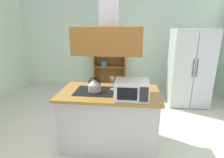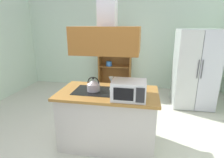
{
  "view_description": "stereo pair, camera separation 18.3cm",
  "coord_description": "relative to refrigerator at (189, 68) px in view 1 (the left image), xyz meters",
  "views": [
    {
      "loc": [
        0.49,
        -2.55,
        1.87
      ],
      "look_at": [
        0.16,
        0.35,
        1.0
      ],
      "focal_mm": 28.83,
      "sensor_mm": 36.0,
      "label": 1
    },
    {
      "loc": [
        0.67,
        -2.52,
        1.87
      ],
      "look_at": [
        0.16,
        0.35,
        1.0
      ],
      "focal_mm": 28.83,
      "sensor_mm": 36.0,
      "label": 2
    }
  ],
  "objects": [
    {
      "name": "dish_cabinet",
      "position": [
        -2.03,
        0.97,
        -0.14
      ],
      "size": [
        0.97,
        0.4,
        1.71
      ],
      "color": "brown",
      "rests_on": "ground"
    },
    {
      "name": "cutting_board",
      "position": [
        -1.4,
        -1.69,
        0.01
      ],
      "size": [
        0.35,
        0.25,
        0.02
      ],
      "primitive_type": "cube",
      "rotation": [
        0.0,
        0.0,
        -0.04
      ],
      "color": "tan",
      "rests_on": "kitchen_island"
    },
    {
      "name": "microwave",
      "position": [
        -1.35,
        -2.03,
        0.13
      ],
      "size": [
        0.46,
        0.35,
        0.26
      ],
      "color": "silver",
      "rests_on": "kitchen_island"
    },
    {
      "name": "wine_glass_on_counter",
      "position": [
        -1.66,
        -1.7,
        0.15
      ],
      "size": [
        0.08,
        0.08,
        0.21
      ],
      "color": "silver",
      "rests_on": "kitchen_island"
    },
    {
      "name": "kettle",
      "position": [
        -1.92,
        -1.81,
        0.09
      ],
      "size": [
        0.2,
        0.2,
        0.22
      ],
      "color": "#BAB3C2",
      "rests_on": "kitchen_island"
    },
    {
      "name": "ground_plane",
      "position": [
        -1.85,
        -1.81,
        -0.9
      ],
      "size": [
        7.8,
        7.8,
        0.0
      ],
      "primitive_type": "plane",
      "color": "beige"
    },
    {
      "name": "refrigerator",
      "position": [
        0.0,
        0.0,
        0.0
      ],
      "size": [
        0.9,
        0.77,
        1.8
      ],
      "color": "#B6C0BE",
      "rests_on": "ground"
    },
    {
      "name": "range_hood",
      "position": [
        -1.69,
        -1.81,
        0.88
      ],
      "size": [
        0.9,
        0.7,
        1.2
      ],
      "color": "#945923"
    },
    {
      "name": "kitchen_island",
      "position": [
        -1.69,
        -1.81,
        -0.45
      ],
      "size": [
        1.52,
        0.85,
        0.9
      ],
      "color": "#BDB7AF",
      "rests_on": "ground"
    },
    {
      "name": "wall_back",
      "position": [
        -1.85,
        1.19,
        0.45
      ],
      "size": [
        6.0,
        0.12,
        2.7
      ],
      "primitive_type": "cube",
      "color": "silver",
      "rests_on": "ground"
    }
  ]
}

